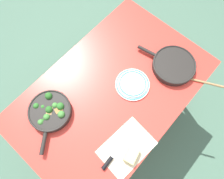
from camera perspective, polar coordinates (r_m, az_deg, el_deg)
ground_plane at (r=2.06m, az=0.00°, el=-7.47°), size 14.00×14.00×0.00m
dining_table_red at (r=1.39m, az=0.00°, el=-1.45°), size 1.33×0.85×0.77m
skillet_broccoli at (r=1.30m, az=-17.22°, el=-5.91°), size 0.35×0.30×0.07m
skillet_eggs at (r=1.42m, az=17.13°, el=6.65°), size 0.29×0.42×0.05m
wooden_spoon at (r=1.43m, az=21.87°, el=2.71°), size 0.18×0.32×0.02m
parchment_sheet at (r=1.24m, az=4.21°, el=-16.18°), size 0.33×0.25×0.00m
grater_knife at (r=1.23m, az=0.48°, el=-18.13°), size 0.29×0.04×0.02m
cheese_block at (r=1.22m, az=5.54°, el=-18.08°), size 0.11×0.08×0.05m
dinner_plate_stack at (r=1.32m, az=5.89°, el=1.53°), size 0.23×0.23×0.03m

